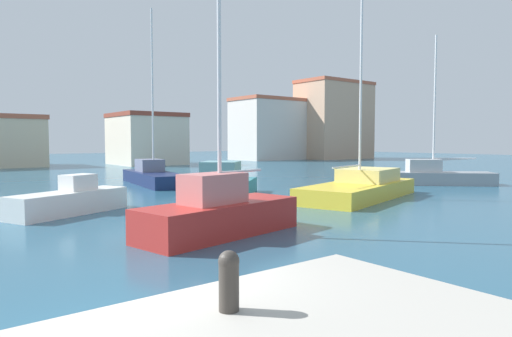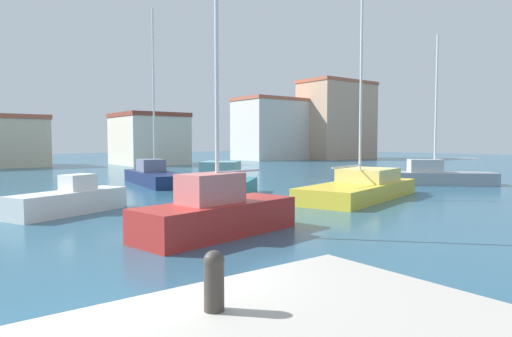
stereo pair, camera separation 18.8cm
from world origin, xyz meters
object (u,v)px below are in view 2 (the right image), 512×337
(sailboat_yellow_outer_mooring, at_px, (361,187))
(motorboat_teal_near_pier, at_px, (224,186))
(mooring_bollard, at_px, (214,278))
(sailboat_navy_distant_east, at_px, (154,175))
(motorboat_white_far_right, at_px, (70,200))
(sailboat_red_distant_north, at_px, (216,212))
(sailboat_grey_far_left, at_px, (433,176))

(sailboat_yellow_outer_mooring, height_order, motorboat_teal_near_pier, sailboat_yellow_outer_mooring)
(mooring_bollard, height_order, sailboat_yellow_outer_mooring, sailboat_yellow_outer_mooring)
(mooring_bollard, distance_m, sailboat_navy_distant_east, 26.25)
(sailboat_navy_distant_east, height_order, motorboat_white_far_right, sailboat_navy_distant_east)
(sailboat_red_distant_north, bearing_deg, mooring_bollard, -122.62)
(sailboat_yellow_outer_mooring, height_order, sailboat_red_distant_north, sailboat_yellow_outer_mooring)
(sailboat_yellow_outer_mooring, bearing_deg, sailboat_navy_distant_east, 110.78)
(mooring_bollard, bearing_deg, sailboat_yellow_outer_mooring, 35.03)
(sailboat_navy_distant_east, xyz_separation_m, motorboat_teal_near_pier, (-0.39, -8.96, 0.02))
(mooring_bollard, height_order, sailboat_red_distant_north, sailboat_red_distant_north)
(motorboat_white_far_right, relative_size, sailboat_red_distant_north, 0.53)
(sailboat_navy_distant_east, relative_size, motorboat_teal_near_pier, 1.77)
(sailboat_grey_far_left, relative_size, motorboat_teal_near_pier, 1.50)
(motorboat_teal_near_pier, bearing_deg, sailboat_navy_distant_east, 87.52)
(sailboat_navy_distant_east, bearing_deg, mooring_bollard, -113.54)
(mooring_bollard, xyz_separation_m, sailboat_yellow_outer_mooring, (15.49, 10.86, -0.90))
(sailboat_grey_far_left, distance_m, motorboat_teal_near_pier, 14.87)
(sailboat_yellow_outer_mooring, relative_size, motorboat_teal_near_pier, 2.07)
(sailboat_yellow_outer_mooring, distance_m, motorboat_teal_near_pier, 6.86)
(sailboat_yellow_outer_mooring, height_order, motorboat_white_far_right, sailboat_yellow_outer_mooring)
(motorboat_white_far_right, xyz_separation_m, sailboat_grey_far_left, (22.17, -2.12, 0.06))
(mooring_bollard, relative_size, sailboat_yellow_outer_mooring, 0.05)
(motorboat_teal_near_pier, bearing_deg, motorboat_white_far_right, -177.01)
(sailboat_yellow_outer_mooring, bearing_deg, sailboat_grey_far_left, 10.60)
(sailboat_navy_distant_east, height_order, sailboat_yellow_outer_mooring, sailboat_yellow_outer_mooring)
(mooring_bollard, bearing_deg, motorboat_white_far_right, 80.03)
(sailboat_grey_far_left, bearing_deg, sailboat_yellow_outer_mooring, -169.40)
(sailboat_navy_distant_east, distance_m, sailboat_grey_far_left, 18.31)
(sailboat_navy_distant_east, height_order, motorboat_teal_near_pier, sailboat_navy_distant_east)
(sailboat_navy_distant_east, relative_size, sailboat_yellow_outer_mooring, 0.86)
(motorboat_white_far_right, height_order, sailboat_red_distant_north, sailboat_red_distant_north)
(motorboat_white_far_right, bearing_deg, sailboat_yellow_outer_mooring, -16.61)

